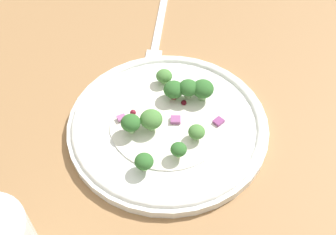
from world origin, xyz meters
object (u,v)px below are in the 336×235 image
plate (168,127)px  broccoli_floret_1 (164,76)px  broccoli_floret_2 (151,120)px  fork (158,32)px  broccoli_floret_0 (170,90)px

plate → broccoli_floret_1: 7.78cm
plate → broccoli_floret_1: bearing=-178.8°
plate → broccoli_floret_2: bearing=-75.5°
plate → broccoli_floret_1: broccoli_floret_1 is taller
plate → broccoli_floret_2: 3.10cm
fork → broccoli_floret_0: bearing=4.0°
broccoli_floret_2 → fork: (-20.88, 1.53, -2.81)cm
broccoli_floret_0 → broccoli_floret_2: bearing=-27.3°
broccoli_floret_0 → fork: size_ratio=0.15×
fork → broccoli_floret_1: bearing=2.0°
broccoli_floret_1 → fork: bearing=-178.0°
broccoli_floret_1 → broccoli_floret_2: (8.13, -1.97, 0.47)cm
broccoli_floret_0 → broccoli_floret_1: bearing=-167.7°
plate → fork: size_ratio=1.40×
broccoli_floret_1 → plate: bearing=1.2°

